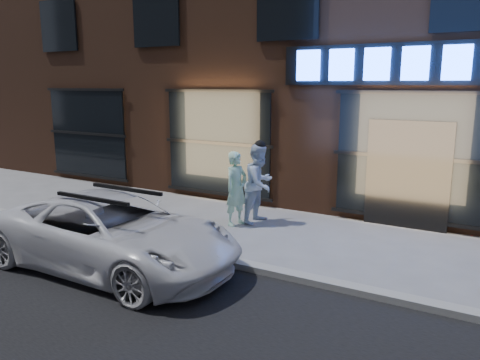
{
  "coord_description": "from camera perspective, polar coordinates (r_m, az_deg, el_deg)",
  "views": [
    {
      "loc": [
        1.83,
        -6.73,
        3.19
      ],
      "look_at": [
        -2.95,
        1.6,
        1.2
      ],
      "focal_mm": 35.0,
      "sensor_mm": 36.0,
      "label": 1
    }
  ],
  "objects": [
    {
      "name": "white_suv",
      "position": [
        8.45,
        -15.32,
        -6.22
      ],
      "size": [
        4.67,
        2.17,
        1.29
      ],
      "primitive_type": "imported",
      "rotation": [
        0.0,
        0.0,
        1.58
      ],
      "color": "silver",
      "rests_on": "ground"
    },
    {
      "name": "storefront_building",
      "position": [
        14.96,
        23.81,
        18.28
      ],
      "size": [
        30.2,
        8.28,
        10.3
      ],
      "color": "#54301E",
      "rests_on": "ground"
    },
    {
      "name": "curb",
      "position": [
        7.64,
        13.68,
        -12.81
      ],
      "size": [
        60.0,
        0.25,
        0.12
      ],
      "primitive_type": "cube",
      "color": "gray",
      "rests_on": "ground"
    },
    {
      "name": "man_bowtie",
      "position": [
        10.6,
        -0.46,
        -1.06
      ],
      "size": [
        0.54,
        0.7,
        1.7
      ],
      "primitive_type": "imported",
      "rotation": [
        0.0,
        0.0,
        1.33
      ],
      "color": "#B5EFD6",
      "rests_on": "ground"
    },
    {
      "name": "man_cap",
      "position": [
        10.81,
        2.41,
        -0.42
      ],
      "size": [
        0.79,
        0.96,
        1.84
      ],
      "primitive_type": "imported",
      "rotation": [
        0.0,
        0.0,
        1.46
      ],
      "color": "silver",
      "rests_on": "ground"
    },
    {
      "name": "ground",
      "position": [
        7.67,
        13.66,
        -13.22
      ],
      "size": [
        90.0,
        90.0,
        0.0
      ],
      "primitive_type": "plane",
      "color": "slate",
      "rests_on": "ground"
    }
  ]
}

